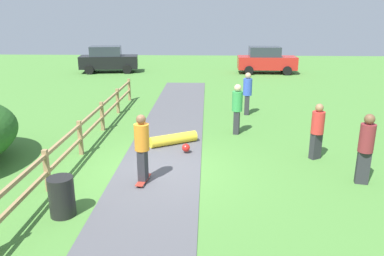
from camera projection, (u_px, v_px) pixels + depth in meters
ground_plane at (158, 172)px, 10.73m from camera, size 60.00×60.00×0.00m
asphalt_path at (158, 172)px, 10.72m from camera, size 2.40×28.00×0.02m
wooden_fence at (65, 148)px, 10.63m from camera, size 0.12×18.12×1.10m
trash_bin at (62, 197)px, 8.32m from camera, size 0.56×0.56×0.90m
skater_riding at (142, 145)px, 9.73m from camera, size 0.43×0.82×1.85m
skater_fallen at (174, 140)px, 12.80m from camera, size 1.63×1.53×0.36m
bystander_blue at (247, 91)px, 16.44m from camera, size 0.43×0.43×1.84m
bystander_red at (317, 129)px, 11.44m from camera, size 0.52×0.52×1.73m
bystander_green at (237, 107)px, 13.81m from camera, size 0.45×0.45×1.85m
bystander_maroon at (366, 145)px, 9.72m from camera, size 0.45×0.45×1.88m
parked_car_red at (266, 60)px, 27.68m from camera, size 4.22×2.05×1.92m
parked_car_black at (108, 59)px, 28.13m from camera, size 4.41×2.48×1.92m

